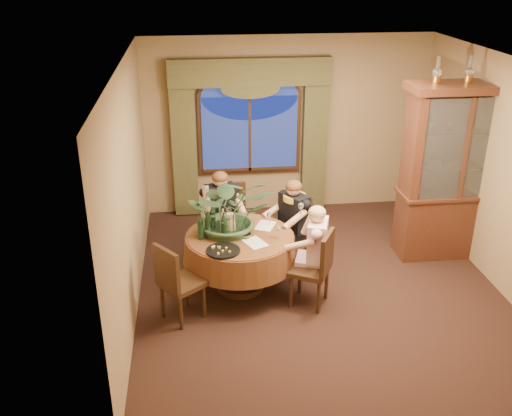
{
  "coord_description": "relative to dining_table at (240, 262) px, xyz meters",
  "views": [
    {
      "loc": [
        -1.51,
        -6.16,
        3.88
      ],
      "look_at": [
        -0.78,
        0.03,
        1.1
      ],
      "focal_mm": 40.0,
      "sensor_mm": 36.0,
      "label": 1
    }
  ],
  "objects": [
    {
      "name": "wine_bottle_1",
      "position": [
        -0.39,
        -0.02,
        0.54
      ],
      "size": [
        0.07,
        0.07,
        0.33
      ],
      "primitive_type": "cylinder",
      "color": "black",
      "rests_on": "dining_table"
    },
    {
      "name": "tasting_paper_1",
      "position": [
        0.34,
        0.22,
        0.38
      ],
      "size": [
        0.31,
        0.36,
        0.0
      ],
      "primitive_type": "cube",
      "rotation": [
        0.0,
        0.0,
        -0.42
      ],
      "color": "white",
      "rests_on": "dining_table"
    },
    {
      "name": "chair_front_left",
      "position": [
        -0.71,
        -0.56,
        0.1
      ],
      "size": [
        0.59,
        0.59,
        0.96
      ],
      "primitive_type": "cube",
      "rotation": [
        0.0,
        0.0,
        -0.91
      ],
      "color": "black",
      "rests_on": "floor"
    },
    {
      "name": "wall_back",
      "position": [
        0.98,
        2.47,
        1.02
      ],
      "size": [
        4.5,
        0.0,
        4.5
      ],
      "primitive_type": "plane",
      "rotation": [
        1.57,
        0.0,
        0.0
      ],
      "color": "#8B714D",
      "rests_on": "ground"
    },
    {
      "name": "wine_bottle_5",
      "position": [
        -0.19,
        -0.04,
        0.54
      ],
      "size": [
        0.07,
        0.07,
        0.33
      ],
      "primitive_type": "cylinder",
      "color": "black",
      "rests_on": "dining_table"
    },
    {
      "name": "arched_transom",
      "position": [
        0.38,
        2.4,
        1.71
      ],
      "size": [
        1.6,
        0.06,
        0.44
      ],
      "primitive_type": null,
      "color": "navy",
      "rests_on": "wall_back"
    },
    {
      "name": "wine_glass_person_scarf",
      "position": [
        0.4,
        0.25,
        0.46
      ],
      "size": [
        0.07,
        0.07,
        0.18
      ],
      "primitive_type": null,
      "color": "silver",
      "rests_on": "dining_table"
    },
    {
      "name": "china_cabinet",
      "position": [
        2.95,
        0.62,
        0.83
      ],
      "size": [
        1.48,
        0.58,
        2.4
      ],
      "primitive_type": "cube",
      "color": "#3D1D12",
      "rests_on": "floor"
    },
    {
      "name": "dining_table",
      "position": [
        0.0,
        0.0,
        0.0
      ],
      "size": [
        1.52,
        1.52,
        0.75
      ],
      "primitive_type": "cylinder",
      "rotation": [
        0.0,
        0.0,
        -0.08
      ],
      "color": "maroon",
      "rests_on": "floor"
    },
    {
      "name": "window",
      "position": [
        0.38,
        2.4,
        0.92
      ],
      "size": [
        1.62,
        0.1,
        1.32
      ],
      "primitive_type": null,
      "color": "navy",
      "rests_on": "wall_back"
    },
    {
      "name": "centerpiece_plant",
      "position": [
        -0.1,
        0.15,
        1.02
      ],
      "size": [
        1.02,
        1.13,
        0.88
      ],
      "primitive_type": "imported",
      "color": "#30502F",
      "rests_on": "dining_table"
    },
    {
      "name": "wine_bottle_0",
      "position": [
        -0.44,
        0.09,
        0.54
      ],
      "size": [
        0.07,
        0.07,
        0.33
      ],
      "primitive_type": "cylinder",
      "color": "tan",
      "rests_on": "dining_table"
    },
    {
      "name": "oil_lamp_right",
      "position": [
        3.37,
        0.62,
        2.2
      ],
      "size": [
        0.11,
        0.11,
        0.34
      ],
      "primitive_type": null,
      "color": "#A5722D",
      "rests_on": "china_cabinet"
    },
    {
      "name": "wine_bottle_3",
      "position": [
        -0.31,
        0.21,
        0.54
      ],
      "size": [
        0.07,
        0.07,
        0.33
      ],
      "primitive_type": "cylinder",
      "color": "black",
      "rests_on": "dining_table"
    },
    {
      "name": "chair_back_right",
      "position": [
        0.71,
        0.55,
        0.1
      ],
      "size": [
        0.59,
        0.59,
        0.96
      ],
      "primitive_type": "cube",
      "rotation": [
        0.0,
        0.0,
        -4.05
      ],
      "color": "black",
      "rests_on": "floor"
    },
    {
      "name": "oil_lamp_left",
      "position": [
        2.53,
        0.62,
        2.2
      ],
      "size": [
        0.11,
        0.11,
        0.34
      ],
      "primitive_type": null,
      "color": "#A5722D",
      "rests_on": "china_cabinet"
    },
    {
      "name": "olive_bowl",
      "position": [
        0.06,
        -0.07,
        0.4
      ],
      "size": [
        0.15,
        0.15,
        0.05
      ],
      "primitive_type": "imported",
      "color": "#46542F",
      "rests_on": "dining_table"
    },
    {
      "name": "wine_bottle_4",
      "position": [
        -0.2,
        0.06,
        0.54
      ],
      "size": [
        0.07,
        0.07,
        0.33
      ],
      "primitive_type": "cylinder",
      "color": "tan",
      "rests_on": "dining_table"
    },
    {
      "name": "tasting_paper_0",
      "position": [
        0.16,
        -0.23,
        0.38
      ],
      "size": [
        0.32,
        0.36,
        0.0
      ],
      "primitive_type": "cube",
      "rotation": [
        0.0,
        0.0,
        0.45
      ],
      "color": "white",
      "rests_on": "dining_table"
    },
    {
      "name": "ceiling",
      "position": [
        0.98,
        -0.03,
        2.42
      ],
      "size": [
        5.0,
        5.0,
        0.0
      ],
      "primitive_type": "plane",
      "rotation": [
        3.14,
        0.0,
        0.0
      ],
      "color": "white",
      "rests_on": "wall_back"
    },
    {
      "name": "chair_back",
      "position": [
        -0.01,
        1.01,
        0.1
      ],
      "size": [
        0.43,
        0.43,
        0.96
      ],
      "primitive_type": "cube",
      "rotation": [
        0.0,
        0.0,
        -3.13
      ],
      "color": "black",
      "rests_on": "floor"
    },
    {
      "name": "wall_right",
      "position": [
        3.23,
        -0.03,
        1.02
      ],
      "size": [
        0.0,
        5.0,
        5.0
      ],
      "primitive_type": "plane",
      "rotation": [
        1.57,
        0.0,
        -1.57
      ],
      "color": "#8B714D",
      "rests_on": "ground"
    },
    {
      "name": "person_pink",
      "position": [
        0.9,
        -0.29,
        0.23
      ],
      "size": [
        0.51,
        0.54,
        1.21
      ],
      "primitive_type": null,
      "rotation": [
        0.0,
        0.0,
        1.26
      ],
      "color": "silver",
      "rests_on": "floor"
    },
    {
      "name": "wine_glass_person_back",
      "position": [
        -0.1,
        0.46,
        0.46
      ],
      "size": [
        0.07,
        0.07,
        0.18
      ],
      "primitive_type": null,
      "color": "silver",
      "rests_on": "dining_table"
    },
    {
      "name": "wine_glass_person_pink",
      "position": [
        0.45,
        -0.14,
        0.46
      ],
      "size": [
        0.07,
        0.07,
        0.18
      ],
      "primitive_type": null,
      "color": "silver",
      "rests_on": "dining_table"
    },
    {
      "name": "stoneware_vase",
      "position": [
        -0.1,
        0.1,
        0.5
      ],
      "size": [
        0.13,
        0.13,
        0.25
      ],
      "primitive_type": null,
      "color": "tan",
      "rests_on": "dining_table"
    },
    {
      "name": "cheese_platter",
      "position": [
        -0.23,
        -0.4,
        0.39
      ],
      "size": [
        0.39,
        0.39,
        0.02
      ],
      "primitive_type": "cylinder",
      "color": "black",
      "rests_on": "dining_table"
    },
    {
      "name": "swag_valance",
      "position": [
        0.38,
        2.32,
        1.9
      ],
      "size": [
        2.45,
        0.16,
        0.42
      ],
      "primitive_type": null,
      "color": "#434224",
      "rests_on": "wall_back"
    },
    {
      "name": "floor",
      "position": [
        0.98,
        -0.03,
        -0.38
      ],
      "size": [
        5.0,
        5.0,
        0.0
      ],
      "primitive_type": "plane",
      "color": "black",
      "rests_on": "ground"
    },
    {
      "name": "drapery_right",
      "position": [
        1.41,
        2.35,
        0.8
      ],
      "size": [
        0.38,
        0.14,
        2.32
      ],
      "primitive_type": "cube",
      "color": "#434224",
      "rests_on": "floor"
    },
    {
      "name": "person_back",
      "position": [
        -0.18,
        0.86,
        0.26
      ],
      "size": [
        0.53,
        0.5,
        1.28
      ],
      "primitive_type": null,
      "rotation": [
        0.0,
        0.0,
        -2.93
      ],
      "color": "black",
      "rests_on": "floor"
    },
    {
      "name": "oil_lamp_center",
      "position": [
        2.95,
        0.62,
        2.2
      ],
      "size": [
        0.11,
        0.11,
        0.34
      ],
      "primitive_type": null,
      "color": "#A5722D",
      "rests_on": "china_cabinet"
    },
    {
      "name": "drapery_left",
      "position": [
        -0.65,
        2.35,
        0.8
      ],
      "size": [
        0.38,
        0.14,
        2.32
      ],
      "primitive_type": "cube",
      "color": "#434224",
      "rests_on": "floor"
    },
    {
      "name": "wine_bottle_2",
      "position": [
        -0.47,
        -0.05,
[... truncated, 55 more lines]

